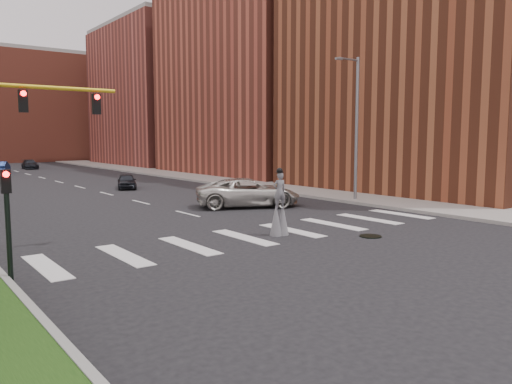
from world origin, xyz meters
TOP-DOWN VIEW (x-y plane):
  - ground_plane at (0.00, 0.00)m, footprint 160.00×160.00m
  - sidewalk_right at (12.50, 25.00)m, footprint 5.00×90.00m
  - manhole at (3.00, -2.00)m, footprint 0.90×0.90m
  - building_near at (22.00, 8.00)m, footprint 16.00×20.00m
  - building_mid at (22.00, 30.00)m, footprint 16.00×22.00m
  - building_far at (22.00, 54.00)m, footprint 16.00×22.00m
  - building_backdrop at (6.00, 78.00)m, footprint 26.00×14.00m
  - streetlight at (10.90, 6.00)m, footprint 2.05×0.20m
  - secondary_signal at (-10.30, -0.50)m, footprint 0.25×0.21m
  - stilt_performer at (0.19, 0.51)m, footprint 0.83×0.58m
  - suv_crossing at (4.22, 8.27)m, footprint 6.70×5.12m
  - car_near at (2.62, 22.50)m, footprint 2.54×3.76m
  - car_mid at (-2.12, 47.16)m, footprint 2.70×4.37m
  - car_far at (2.41, 53.64)m, footprint 1.94×4.18m

SIDE VIEW (x-z plane):
  - ground_plane at x=0.00m, z-range 0.00..0.00m
  - manhole at x=3.00m, z-range 0.00..0.04m
  - sidewalk_right at x=12.50m, z-range 0.00..0.18m
  - car_far at x=2.41m, z-range 0.00..1.18m
  - car_near at x=2.62m, z-range 0.00..1.19m
  - car_mid at x=-2.12m, z-range 0.00..1.36m
  - suv_crossing at x=4.22m, z-range 0.00..1.69m
  - stilt_performer at x=0.19m, z-range -0.35..2.49m
  - secondary_signal at x=-10.30m, z-range 0.33..3.56m
  - streetlight at x=10.90m, z-range 0.40..9.40m
  - building_backdrop at x=6.00m, z-range 0.00..18.00m
  - building_far at x=22.00m, z-range 0.00..20.00m
  - building_near at x=22.00m, z-range 0.00..22.00m
  - building_mid at x=22.00m, z-range 0.00..24.00m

